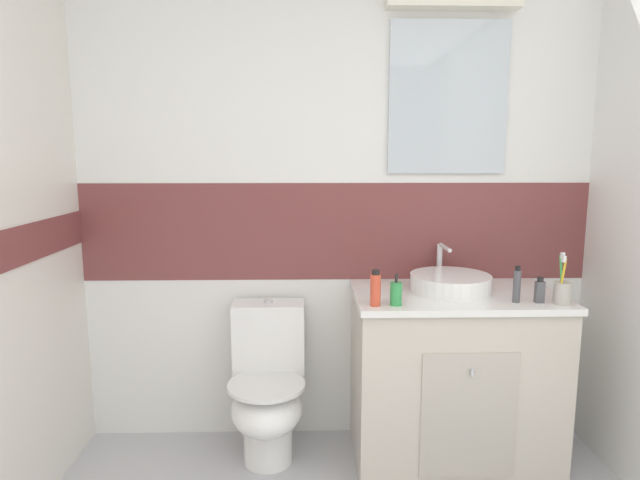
# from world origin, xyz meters

# --- Properties ---
(wall_back_tiled) EXTENTS (3.20, 0.20, 2.50)m
(wall_back_tiled) POSITION_xyz_m (0.01, 2.45, 1.26)
(wall_back_tiled) COLOR white
(wall_back_tiled) RESTS_ON ground_plane
(vanity_cabinet) EXTENTS (0.96, 0.59, 0.85)m
(vanity_cabinet) POSITION_xyz_m (0.55, 2.12, 0.43)
(vanity_cabinet) COLOR beige
(vanity_cabinet) RESTS_ON ground_plane
(sink_basin) EXTENTS (0.38, 0.42, 0.20)m
(sink_basin) POSITION_xyz_m (0.53, 2.13, 0.90)
(sink_basin) COLOR white
(sink_basin) RESTS_ON vanity_cabinet
(toilet) EXTENTS (0.37, 0.50, 0.77)m
(toilet) POSITION_xyz_m (-0.35, 2.16, 0.36)
(toilet) COLOR white
(toilet) RESTS_ON ground_plane
(toothbrush_cup) EXTENTS (0.07, 0.07, 0.23)m
(toothbrush_cup) POSITION_xyz_m (0.96, 1.91, 0.91)
(toothbrush_cup) COLOR #B2ADA3
(toothbrush_cup) RESTS_ON vanity_cabinet
(soap_dispenser) EXTENTS (0.05, 0.05, 0.14)m
(soap_dispenser) POSITION_xyz_m (0.23, 1.91, 0.90)
(soap_dispenser) COLOR green
(soap_dispenser) RESTS_ON vanity_cabinet
(toothpaste_tube_upright) EXTENTS (0.03, 0.03, 0.16)m
(toothpaste_tube_upright) POSITION_xyz_m (0.77, 1.94, 0.93)
(toothpaste_tube_upright) COLOR #4C4C51
(toothpaste_tube_upright) RESTS_ON vanity_cabinet
(deodorant_spray_can) EXTENTS (0.05, 0.05, 0.16)m
(deodorant_spray_can) POSITION_xyz_m (0.14, 1.90, 0.92)
(deodorant_spray_can) COLOR #D84C33
(deodorant_spray_can) RESTS_ON vanity_cabinet
(perfume_flask_small) EXTENTS (0.04, 0.03, 0.11)m
(perfume_flask_small) POSITION_xyz_m (0.87, 1.93, 0.90)
(perfume_flask_small) COLOR #4C4C51
(perfume_flask_small) RESTS_ON vanity_cabinet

